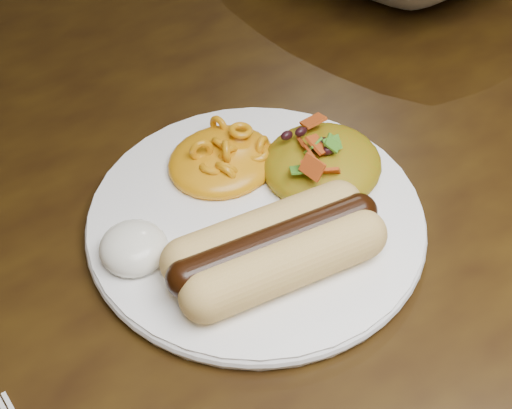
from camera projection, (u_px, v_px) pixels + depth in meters
table at (262, 242)px, 0.63m from camera, size 1.60×0.90×0.75m
plate at (256, 221)px, 0.51m from camera, size 0.25×0.25×0.01m
hotdog at (275, 247)px, 0.47m from camera, size 0.12×0.08×0.03m
mac_and_cheese at (222, 150)px, 0.53m from camera, size 0.09×0.09×0.03m
sour_cream at (133, 243)px, 0.47m from camera, size 0.05×0.05×0.03m
taco_salad at (323, 156)px, 0.52m from camera, size 0.08×0.08×0.04m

